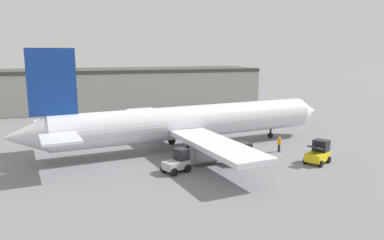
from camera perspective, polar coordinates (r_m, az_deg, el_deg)
ground_plane at (r=45.61m, az=0.00°, el=-4.21°), size 400.00×400.00×0.00m
terminal_building at (r=77.38m, az=-17.62°, el=4.40°), size 73.69×13.50×8.06m
airplane at (r=44.49m, az=-1.17°, el=-0.39°), size 40.03×32.04×11.87m
ground_crew_worker at (r=44.67m, az=13.15°, el=-3.52°), size 0.40×0.40×1.83m
baggage_tug at (r=39.39m, az=7.33°, el=-5.18°), size 2.75×2.52×2.19m
belt_loader_truck at (r=41.35m, az=18.72°, el=-4.75°), size 3.26×3.02×2.37m
pushback_tug at (r=36.38m, az=-2.20°, el=-6.39°), size 3.00×2.63×2.25m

